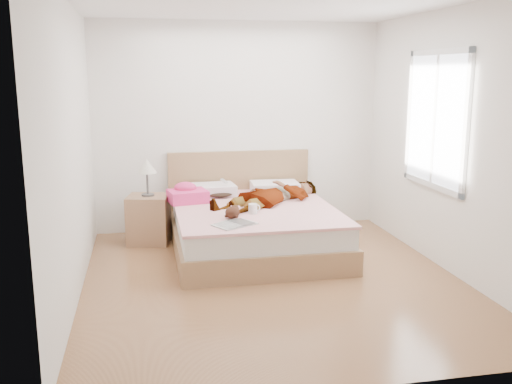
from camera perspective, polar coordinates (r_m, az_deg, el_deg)
ground at (r=5.60m, az=1.71°, el=-8.80°), size 4.00×4.00×0.00m
woman at (r=6.60m, az=1.57°, el=0.01°), size 1.66×1.43×0.22m
hair at (r=6.95m, az=-3.84°, el=-0.03°), size 0.44×0.52×0.07m
phone at (r=6.88m, az=-3.22°, el=1.11°), size 0.09×0.10×0.05m
room_shell at (r=6.18m, az=17.53°, el=6.90°), size 4.00×4.00×4.00m
bed at (r=6.48m, az=-0.32°, el=-3.34°), size 1.80×2.08×1.00m
towel at (r=6.62m, az=-6.90°, el=-0.21°), size 0.49×0.42×0.23m
magazine at (r=5.60m, az=-2.14°, el=-3.22°), size 0.48×0.43×0.02m
coffee_mug at (r=6.03m, az=-0.29°, el=-1.67°), size 0.14×0.11×0.11m
plush_toy at (r=5.85m, az=-2.34°, el=-2.00°), size 0.20×0.25×0.13m
nightstand at (r=6.81m, az=-10.68°, el=-2.32°), size 0.54×0.50×1.00m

